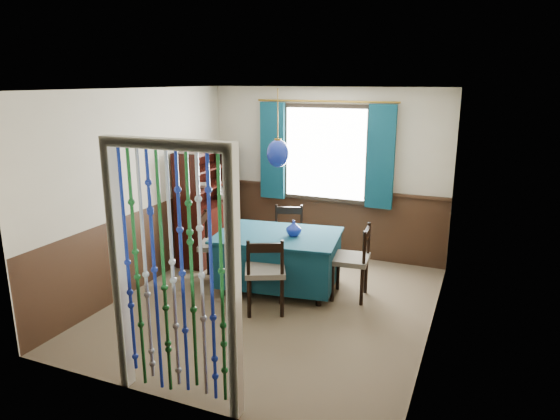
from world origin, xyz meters
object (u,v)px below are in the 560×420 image
at_px(chair_near, 265,272).
at_px(chair_far, 288,236).
at_px(dining_table, 278,257).
at_px(bowl_shelf, 202,185).
at_px(chair_left, 215,245).
at_px(pendant_lamp, 278,153).
at_px(vase_sideboard, 223,193).
at_px(sideboard, 209,219).
at_px(chair_right, 353,260).
at_px(vase_table, 294,229).

relative_size(chair_near, chair_far, 1.02).
bearing_deg(chair_far, dining_table, 85.19).
distance_m(dining_table, bowl_shelf, 1.62).
relative_size(chair_near, bowl_shelf, 3.84).
height_order(chair_left, pendant_lamp, pendant_lamp).
height_order(chair_left, vase_sideboard, vase_sideboard).
xyz_separation_m(sideboard, bowl_shelf, (0.06, -0.24, 0.57)).
height_order(chair_far, chair_left, chair_left).
height_order(dining_table, vase_sideboard, vase_sideboard).
height_order(chair_left, bowl_shelf, bowl_shelf).
xyz_separation_m(dining_table, sideboard, (-1.43, 0.72, 0.15)).
relative_size(chair_left, chair_right, 1.01).
xyz_separation_m(chair_far, vase_table, (0.36, -0.69, 0.35)).
bearing_deg(chair_near, pendant_lamp, 75.37).
xyz_separation_m(chair_near, sideboard, (-1.56, 1.39, 0.09)).
relative_size(chair_left, vase_table, 5.12).
xyz_separation_m(dining_table, pendant_lamp, (0.00, -0.00, 1.32)).
distance_m(dining_table, sideboard, 1.61).
height_order(chair_left, chair_right, chair_left).
xyz_separation_m(sideboard, pendant_lamp, (1.43, -0.72, 1.17)).
relative_size(chair_near, pendant_lamp, 0.98).
bearing_deg(vase_sideboard, chair_near, -49.02).
relative_size(chair_near, chair_right, 0.99).
xyz_separation_m(dining_table, chair_right, (0.94, 0.10, 0.06)).
distance_m(chair_left, bowl_shelf, 1.00).
relative_size(chair_far, vase_table, 4.93).
relative_size(dining_table, chair_near, 1.81).
relative_size(chair_far, sideboard, 0.54).
height_order(chair_right, sideboard, sideboard).
height_order(chair_near, chair_right, chair_right).
distance_m(sideboard, vase_sideboard, 0.49).
distance_m(vase_table, bowl_shelf, 1.68).
bearing_deg(chair_right, bowl_shelf, 74.97).
distance_m(chair_right, sideboard, 2.45).
height_order(chair_near, pendant_lamp, pendant_lamp).
xyz_separation_m(dining_table, chair_left, (-0.87, -0.07, 0.07)).
height_order(pendant_lamp, vase_sideboard, pendant_lamp).
bearing_deg(vase_table, chair_near, -96.75).
bearing_deg(chair_near, chair_left, 123.91).
xyz_separation_m(bowl_shelf, vase_sideboard, (0.00, 0.58, -0.23)).
xyz_separation_m(chair_far, chair_right, (1.09, -0.61, 0.01)).
bearing_deg(chair_left, sideboard, -161.81).
bearing_deg(chair_left, vase_table, 77.40).
height_order(chair_right, pendant_lamp, pendant_lamp).
distance_m(sideboard, vase_table, 1.80).
xyz_separation_m(sideboard, vase_sideboard, (0.06, 0.34, 0.34)).
distance_m(chair_left, chair_right, 1.82).
bearing_deg(chair_far, chair_left, 30.57).
xyz_separation_m(chair_left, vase_table, (1.08, 0.09, 0.33)).
distance_m(chair_far, bowl_shelf, 1.42).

